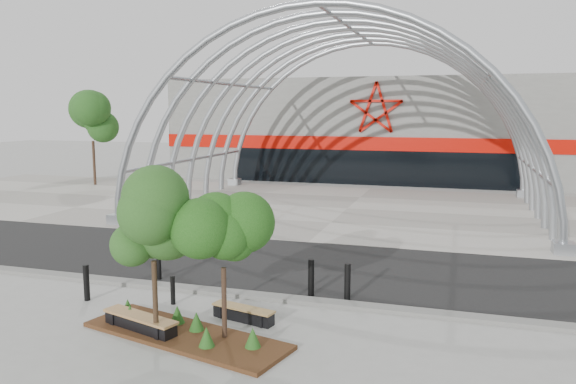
# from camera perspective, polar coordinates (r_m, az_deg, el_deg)

# --- Properties ---
(ground) EXTENTS (140.00, 140.00, 0.00)m
(ground) POSITION_cam_1_polar(r_m,az_deg,el_deg) (17.52, -3.90, -10.29)
(ground) COLOR #979792
(ground) RESTS_ON ground
(road) EXTENTS (140.00, 7.00, 0.02)m
(road) POSITION_cam_1_polar(r_m,az_deg,el_deg) (20.67, -0.41, -7.32)
(road) COLOR black
(road) RESTS_ON ground
(forecourt) EXTENTS (60.00, 17.00, 0.04)m
(forecourt) POSITION_cam_1_polar(r_m,az_deg,el_deg) (32.04, 6.05, -1.70)
(forecourt) COLOR gray
(forecourt) RESTS_ON ground
(kerb) EXTENTS (60.00, 0.50, 0.12)m
(kerb) POSITION_cam_1_polar(r_m,az_deg,el_deg) (17.28, -4.21, -10.36)
(kerb) COLOR slate
(kerb) RESTS_ON ground
(arena_building) EXTENTS (34.00, 15.24, 8.00)m
(arena_building) POSITION_cam_1_polar(r_m,az_deg,el_deg) (49.32, 10.15, 6.38)
(arena_building) COLOR slate
(arena_building) RESTS_ON ground
(vault_canopy) EXTENTS (20.80, 15.80, 20.36)m
(vault_canopy) POSITION_cam_1_polar(r_m,az_deg,el_deg) (32.04, 6.05, -1.70)
(vault_canopy) COLOR #9BA1A6
(vault_canopy) RESTS_ON ground
(planting_bed) EXTENTS (5.73, 2.98, 0.58)m
(planting_bed) POSITION_cam_1_polar(r_m,az_deg,el_deg) (14.62, -10.57, -13.72)
(planting_bed) COLOR #3C2111
(planting_bed) RESTS_ON ground
(street_tree_0) EXTENTS (1.73, 1.73, 3.94)m
(street_tree_0) POSITION_cam_1_polar(r_m,az_deg,el_deg) (13.71, -13.59, -3.53)
(street_tree_0) COLOR black
(street_tree_0) RESTS_ON ground
(street_tree_1) EXTENTS (1.53, 1.53, 3.61)m
(street_tree_1) POSITION_cam_1_polar(r_m,az_deg,el_deg) (13.47, -6.62, -4.60)
(street_tree_1) COLOR black
(street_tree_1) RESTS_ON ground
(bench_0) EXTENTS (2.31, 1.14, 0.47)m
(bench_0) POSITION_cam_1_polar(r_m,az_deg,el_deg) (15.02, -14.78, -12.87)
(bench_0) COLOR black
(bench_0) RESTS_ON ground
(bench_1) EXTENTS (1.86, 0.82, 0.38)m
(bench_1) POSITION_cam_1_polar(r_m,az_deg,el_deg) (15.39, -4.56, -12.25)
(bench_1) COLOR black
(bench_1) RESTS_ON ground
(bollard_0) EXTENTS (0.17, 0.17, 1.08)m
(bollard_0) POSITION_cam_1_polar(r_m,az_deg,el_deg) (17.79, -19.79, -8.66)
(bollard_0) COLOR black
(bollard_0) RESTS_ON ground
(bollard_1) EXTENTS (0.15, 0.15, 0.93)m
(bollard_1) POSITION_cam_1_polar(r_m,az_deg,el_deg) (19.21, -12.98, -7.35)
(bollard_1) COLOR black
(bollard_1) RESTS_ON ground
(bollard_2) EXTENTS (0.14, 0.14, 0.85)m
(bollard_2) POSITION_cam_1_polar(r_m,az_deg,el_deg) (16.82, -11.62, -9.72)
(bollard_2) COLOR black
(bollard_2) RESTS_ON ground
(bollard_3) EXTENTS (0.18, 0.18, 1.14)m
(bollard_3) POSITION_cam_1_polar(r_m,az_deg,el_deg) (17.12, 2.36, -8.71)
(bollard_3) COLOR black
(bollard_3) RESTS_ON ground
(bollard_4) EXTENTS (0.18, 0.18, 1.13)m
(bollard_4) POSITION_cam_1_polar(r_m,az_deg,el_deg) (16.80, 6.06, -9.11)
(bollard_4) COLOR black
(bollard_4) RESTS_ON ground
(bg_tree_0) EXTENTS (3.00, 3.00, 6.45)m
(bg_tree_0) POSITION_cam_1_polar(r_m,az_deg,el_deg) (43.99, -19.28, 6.66)
(bg_tree_0) COLOR black
(bg_tree_0) RESTS_ON ground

